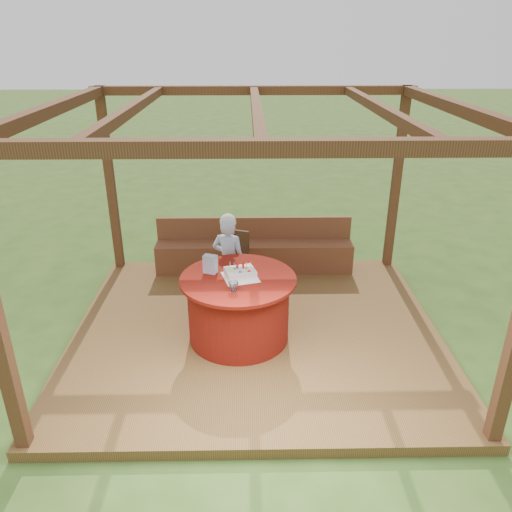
{
  "coord_description": "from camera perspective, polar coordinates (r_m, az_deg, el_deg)",
  "views": [
    {
      "loc": [
        -0.1,
        -5.34,
        3.51
      ],
      "look_at": [
        0.0,
        0.25,
        1.0
      ],
      "focal_mm": 35.0,
      "sensor_mm": 36.0,
      "label": 1
    }
  ],
  "objects": [
    {
      "name": "bench",
      "position": [
        7.72,
        -0.2,
        0.3
      ],
      "size": [
        3.0,
        0.42,
        0.8
      ],
      "color": "brown",
      "rests_on": "deck"
    },
    {
      "name": "drinking_glass",
      "position": [
        5.45,
        -2.6,
        -3.5
      ],
      "size": [
        0.12,
        0.12,
        0.1
      ],
      "primitive_type": "imported",
      "rotation": [
        0.0,
        0.0,
        -0.09
      ],
      "color": "white",
      "rests_on": "table"
    },
    {
      "name": "deck",
      "position": [
        6.36,
        0.04,
        -8.69
      ],
      "size": [
        4.5,
        4.0,
        0.12
      ],
      "primitive_type": "cube",
      "color": "brown",
      "rests_on": "ground"
    },
    {
      "name": "chair",
      "position": [
        7.1,
        -2.63,
        -0.21
      ],
      "size": [
        0.51,
        0.51,
        0.85
      ],
      "color": "#3B2513",
      "rests_on": "deck"
    },
    {
      "name": "table",
      "position": [
        5.95,
        -2.01,
        -5.91
      ],
      "size": [
        1.35,
        1.35,
        0.81
      ],
      "color": "maroon",
      "rests_on": "deck"
    },
    {
      "name": "elderly_woman",
      "position": [
        6.62,
        -3.13,
        -0.35
      ],
      "size": [
        0.52,
        0.42,
        1.28
      ],
      "color": "#93B4DB",
      "rests_on": "deck"
    },
    {
      "name": "ground",
      "position": [
        6.39,
        0.04,
        -9.14
      ],
      "size": [
        60.0,
        60.0,
        0.0
      ],
      "primitive_type": "plane",
      "color": "#31501A",
      "rests_on": "ground"
    },
    {
      "name": "gift_bag",
      "position": [
        5.85,
        -5.26,
        -0.92
      ],
      "size": [
        0.18,
        0.14,
        0.22
      ],
      "primitive_type": "cube",
      "rotation": [
        0.0,
        0.0,
        -0.34
      ],
      "color": "#D88CC8",
      "rests_on": "table"
    },
    {
      "name": "pergola",
      "position": [
        5.45,
        0.05,
        12.51
      ],
      "size": [
        4.5,
        4.0,
        2.72
      ],
      "color": "brown",
      "rests_on": "deck"
    },
    {
      "name": "birthday_cake",
      "position": [
        5.74,
        -1.81,
        -1.99
      ],
      "size": [
        0.47,
        0.47,
        0.18
      ],
      "color": "white",
      "rests_on": "table"
    }
  ]
}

